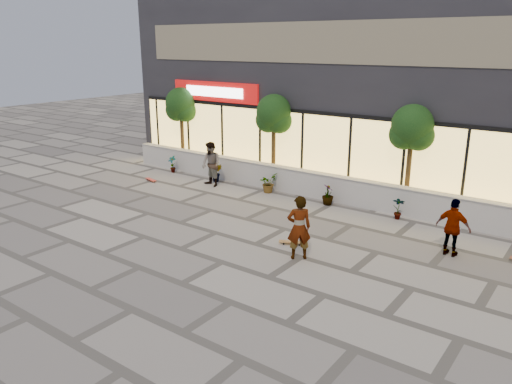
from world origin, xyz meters
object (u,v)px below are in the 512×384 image
Objects in this scene: skater_center at (299,228)px; skateboard_left at (151,180)px; tree_midwest at (274,116)px; skater_right_near at (453,228)px; tree_west at (181,107)px; skateboard_center at (292,242)px; skater_left at (211,164)px; tree_mideast at (412,130)px.

skateboard_left is at bearing -59.22° from skater_center.
tree_midwest is at bearing 46.06° from skateboard_left.
skater_right_near is (3.50, 2.82, -0.08)m from skater_center.
skateboard_center is at bearing -28.71° from tree_west.
tree_west is 4.24m from skateboard_left.
tree_west is 5.50m from tree_midwest.
skater_left is 2.54× the size of skateboard_left.
skateboard_left is at bearing -147.47° from tree_midwest.
tree_mideast reaches higher than skateboard_center.
skateboard_center is 9.38m from skateboard_left.
skater_right_near is at bearing 177.83° from skater_center.
skateboard_center is at bearing 31.67° from skater_right_near.
tree_midwest is 2.03× the size of skater_left.
skater_right_near reaches higher than skateboard_left.
tree_west is 4.93× the size of skateboard_center.
skater_center is 0.98× the size of skater_left.
tree_west is 2.03× the size of skater_left.
tree_west is 2.26× the size of skater_right_near.
skater_right_near is 2.27× the size of skateboard_left.
tree_mideast is 11.43m from skateboard_left.
tree_midwest is 3.40m from skater_left.
tree_west is 14.65m from skater_right_near.
tree_midwest and tree_mideast have the same top height.
skater_center reaches higher than skateboard_left.
skater_right_near is (10.53, -1.42, -0.10)m from skater_left.
skater_center is at bearing -4.69° from skateboard_left.
tree_west is at bearing -7.91° from skater_right_near.
skater_left is at bearing -2.21° from skater_right_near.
tree_mideast is at bearing 0.00° from tree_west.
tree_mideast reaches higher than skater_left.
skateboard_left is (0.85, -2.96, -2.91)m from tree_west.
skateboard_center is (-4.20, -2.07, -0.79)m from skater_right_near.
skateboard_left is at bearing 137.83° from skateboard_center.
skater_center is at bearing 44.32° from skater_right_near.
skater_left is 7.28m from skateboard_center.
tree_west is at bearing 180.00° from tree_midwest.
skater_left is (-7.03, 4.24, 0.02)m from skater_center.
skater_center is (10.60, -6.17, -2.04)m from tree_west.
tree_west is at bearing 124.32° from skateboard_center.
tree_west reaches higher than skater_right_near.
tree_mideast reaches higher than skater_center.
skateboard_left is (-10.65, -2.96, -2.91)m from tree_mideast.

